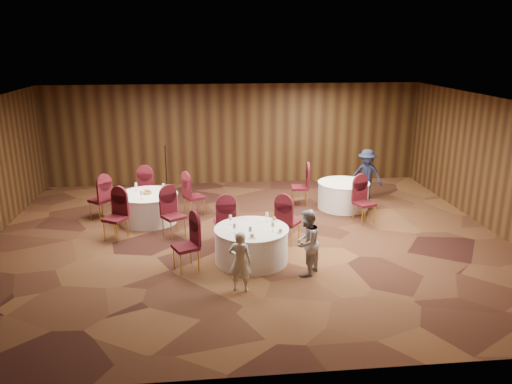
{
  "coord_description": "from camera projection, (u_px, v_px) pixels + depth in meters",
  "views": [
    {
      "loc": [
        -0.95,
        -10.88,
        4.48
      ],
      "look_at": [
        0.2,
        0.2,
        1.1
      ],
      "focal_mm": 35.0,
      "sensor_mm": 36.0,
      "label": 1
    }
  ],
  "objects": [
    {
      "name": "table_main",
      "position": [
        251.0,
        244.0,
        10.49
      ],
      "size": [
        1.56,
        1.56,
        0.74
      ],
      "color": "white",
      "rests_on": "ground"
    },
    {
      "name": "table_right",
      "position": [
        343.0,
        195.0,
        13.87
      ],
      "size": [
        1.42,
        1.42,
        0.74
      ],
      "color": "white",
      "rests_on": "ground"
    },
    {
      "name": "room_shell",
      "position": [
        248.0,
        158.0,
        11.17
      ],
      "size": [
        12.0,
        12.0,
        12.0
      ],
      "color": "silver",
      "rests_on": "ground"
    },
    {
      "name": "chairs_main",
      "position": [
        235.0,
        229.0,
        10.98
      ],
      "size": [
        3.01,
        1.99,
        1.0
      ],
      "color": "#3E0C14",
      "rests_on": "ground"
    },
    {
      "name": "woman_b",
      "position": [
        306.0,
        243.0,
        9.81
      ],
      "size": [
        0.8,
        0.83,
        1.35
      ],
      "primitive_type": "imported",
      "rotation": [
        0.0,
        0.0,
        4.07
      ],
      "color": "#A7A6AB",
      "rests_on": "ground"
    },
    {
      "name": "chairs_left",
      "position": [
        147.0,
        203.0,
        12.77
      ],
      "size": [
        3.16,
        3.09,
        1.0
      ],
      "color": "#3E0C14",
      "rests_on": "ground"
    },
    {
      "name": "tabletop_main",
      "position": [
        259.0,
        225.0,
        10.27
      ],
      "size": [
        1.1,
        1.09,
        0.22
      ],
      "color": "silver",
      "rests_on": "table_main"
    },
    {
      "name": "table_left",
      "position": [
        148.0,
        207.0,
        12.83
      ],
      "size": [
        1.53,
        1.53,
        0.74
      ],
      "color": "white",
      "rests_on": "ground"
    },
    {
      "name": "tabletop_left",
      "position": [
        147.0,
        191.0,
        12.7
      ],
      "size": [
        0.8,
        0.83,
        0.22
      ],
      "color": "silver",
      "rests_on": "table_left"
    },
    {
      "name": "man_c",
      "position": [
        366.0,
        174.0,
        14.58
      ],
      "size": [
        1.1,
        1.02,
        1.48
      ],
      "primitive_type": "imported",
      "rotation": [
        0.0,
        0.0,
        5.64
      ],
      "color": "black",
      "rests_on": "ground"
    },
    {
      "name": "ground",
      "position": [
        248.0,
        239.0,
        11.74
      ],
      "size": [
        12.0,
        12.0,
        0.0
      ],
      "primitive_type": "plane",
      "color": "black",
      "rests_on": "ground"
    },
    {
      "name": "tabletop_right",
      "position": [
        355.0,
        179.0,
        13.52
      ],
      "size": [
        0.08,
        0.08,
        0.22
      ],
      "color": "silver",
      "rests_on": "table_right"
    },
    {
      "name": "chairs_right",
      "position": [
        330.0,
        195.0,
        13.46
      ],
      "size": [
        1.99,
        2.23,
        1.0
      ],
      "color": "#3E0C14",
      "rests_on": "ground"
    },
    {
      "name": "mic_stand",
      "position": [
        167.0,
        179.0,
        15.32
      ],
      "size": [
        0.24,
        0.24,
        1.46
      ],
      "color": "black",
      "rests_on": "ground"
    },
    {
      "name": "woman_a",
      "position": [
        240.0,
        261.0,
        9.17
      ],
      "size": [
        0.49,
        0.39,
        1.18
      ],
      "primitive_type": "imported",
      "rotation": [
        0.0,
        0.0,
        2.85
      ],
      "color": "silver",
      "rests_on": "ground"
    }
  ]
}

